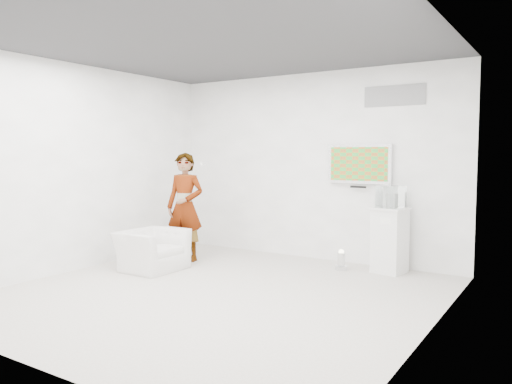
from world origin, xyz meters
TOP-DOWN VIEW (x-y plane):
  - room at (0.00, 0.00)m, footprint 5.01×5.01m
  - tv at (0.85, 2.45)m, footprint 1.00×0.08m
  - logo_decal at (1.35, 2.49)m, footprint 0.90×0.02m
  - person at (-1.59, 1.24)m, footprint 0.69×0.52m
  - armchair at (-1.58, 0.48)m, footprint 0.79×0.90m
  - pedestal at (1.42, 2.19)m, footprint 0.52×0.52m
  - floor_uplight at (0.78, 1.96)m, footprint 0.21×0.21m
  - vitrine at (1.42, 2.19)m, footprint 0.40×0.40m
  - console at (1.42, 2.19)m, footprint 0.07×0.15m
  - wii_remote at (-1.37, 1.44)m, footprint 0.07×0.15m

SIDE VIEW (x-z plane):
  - floor_uplight at x=0.78m, z-range 0.00..0.29m
  - armchair at x=-1.58m, z-range 0.00..0.58m
  - pedestal at x=1.42m, z-range 0.00..0.94m
  - person at x=-1.59m, z-range 0.00..1.72m
  - console at x=1.42m, z-range 0.94..1.14m
  - vitrine at x=1.42m, z-range 0.94..1.25m
  - room at x=0.00m, z-range 0.00..3.00m
  - wii_remote at x=-1.37m, z-range 1.53..1.56m
  - tv at x=0.85m, z-range 1.25..1.85m
  - logo_decal at x=1.35m, z-range 2.40..2.70m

